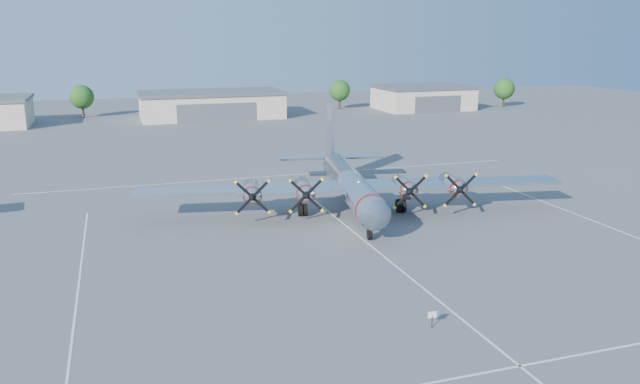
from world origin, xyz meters
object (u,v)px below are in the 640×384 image
object	(u,v)px
hangar_east	(423,97)
main_bomber_b29	(349,209)
tree_east	(340,90)
tree_west	(82,97)
tree_far_east	(504,89)
info_placard	(432,316)
hangar_center	(211,104)

from	to	relation	value
hangar_east	main_bomber_b29	xyz separation A→B (m)	(-45.80, -73.41, -2.71)
hangar_east	tree_east	bearing A→B (deg)	161.46
tree_west	tree_far_east	distance (m)	93.54
tree_east	info_placard	bearing A→B (deg)	-107.11
tree_far_east	main_bomber_b29	size ratio (longest dim) A/B	0.17
hangar_center	tree_west	size ratio (longest dim) A/B	4.31
tree_east	tree_far_east	world-z (taller)	same
hangar_center	hangar_east	xyz separation A→B (m)	(48.00, 0.00, 0.00)
hangar_east	main_bomber_b29	size ratio (longest dim) A/B	0.51
tree_east	tree_far_east	bearing A→B (deg)	-11.89
tree_east	tree_far_east	xyz separation A→B (m)	(38.00, -8.00, 0.00)
info_placard	hangar_east	bearing A→B (deg)	69.62
hangar_center	info_placard	world-z (taller)	hangar_center
main_bomber_b29	info_placard	xyz separation A→B (m)	(-4.43, -25.27, 0.72)
tree_west	tree_east	world-z (taller)	same
hangar_center	tree_west	bearing A→B (deg)	162.18
tree_west	tree_east	distance (m)	55.04
tree_far_east	info_placard	xyz separation A→B (m)	(-70.23, -96.72, -3.50)
tree_west	tree_east	xyz separation A→B (m)	(55.00, -2.00, 0.00)
hangar_center	hangar_east	distance (m)	48.00
main_bomber_b29	tree_east	bearing A→B (deg)	80.98
hangar_center	info_placard	distance (m)	98.73
hangar_center	main_bomber_b29	world-z (taller)	hangar_center
hangar_center	info_placard	size ratio (longest dim) A/B	28.00
hangar_center	main_bomber_b29	size ratio (longest dim) A/B	0.71
main_bomber_b29	info_placard	bearing A→B (deg)	-89.68
hangar_center	main_bomber_b29	xyz separation A→B (m)	(2.20, -73.41, -2.71)
hangar_east	main_bomber_b29	bearing A→B (deg)	-121.96
tree_far_east	tree_east	bearing A→B (deg)	168.11
tree_east	main_bomber_b29	size ratio (longest dim) A/B	0.17
tree_east	tree_west	bearing A→B (deg)	177.92
hangar_center	tree_east	xyz separation A→B (m)	(30.00, 6.04, 1.51)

